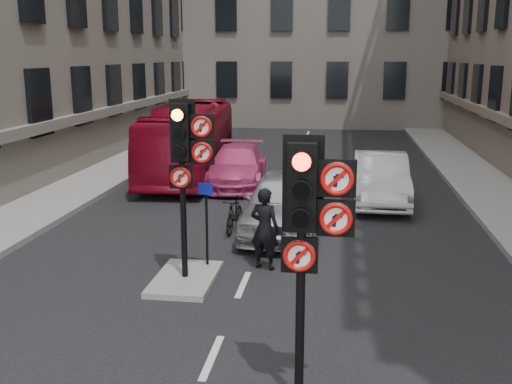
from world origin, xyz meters
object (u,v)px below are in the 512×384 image
(car_silver, at_px, (282,202))
(motorcyclist, at_px, (265,229))
(signal_far, at_px, (186,151))
(motorcycle, at_px, (234,214))
(car_white, at_px, (380,179))
(car_pink, at_px, (237,166))
(bus_red, at_px, (190,139))
(signal_near, at_px, (309,216))
(info_sign, at_px, (206,212))

(car_silver, distance_m, motorcyclist, 2.82)
(signal_far, xyz_separation_m, motorcycle, (0.30, 3.64, -2.24))
(car_white, height_order, motorcyclist, motorcyclist)
(car_pink, bearing_deg, car_silver, -72.95)
(signal_far, distance_m, car_pink, 9.53)
(bus_red, bearing_deg, signal_near, -74.88)
(car_silver, bearing_deg, car_pink, 113.37)
(motorcycle, height_order, info_sign, info_sign)
(signal_near, relative_size, car_white, 0.77)
(car_silver, height_order, info_sign, info_sign)
(signal_near, distance_m, signal_far, 4.77)
(signal_near, bearing_deg, motorcyclist, 103.23)
(bus_red, height_order, info_sign, bus_red)
(signal_far, bearing_deg, signal_near, -56.98)
(motorcyclist, bearing_deg, info_sign, 29.40)
(signal_far, bearing_deg, car_silver, 68.14)
(car_pink, relative_size, bus_red, 0.49)
(car_white, bearing_deg, car_silver, -126.76)
(signal_far, xyz_separation_m, car_white, (4.25, 7.39, -1.94))
(car_silver, relative_size, car_white, 0.99)
(signal_far, relative_size, bus_red, 0.37)
(signal_far, relative_size, motorcycle, 2.32)
(motorcycle, bearing_deg, car_pink, 103.73)
(car_silver, bearing_deg, bus_red, 122.41)
(signal_near, relative_size, motorcycle, 2.32)
(car_white, xyz_separation_m, info_sign, (-4.04, -6.65, 0.52))
(signal_near, distance_m, car_white, 11.65)
(bus_red, relative_size, motorcycle, 6.24)
(bus_red, relative_size, info_sign, 5.34)
(bus_red, xyz_separation_m, motorcycle, (3.04, -7.46, -0.88))
(car_silver, relative_size, motorcycle, 2.98)
(car_white, relative_size, motorcyclist, 2.57)
(car_silver, bearing_deg, signal_far, -109.92)
(car_white, bearing_deg, car_pink, 159.14)
(bus_red, bearing_deg, car_white, -32.31)
(info_sign, bearing_deg, signal_near, -60.84)
(signal_near, xyz_separation_m, bus_red, (-5.34, 15.10, -1.24))
(signal_near, height_order, motorcycle, signal_near)
(car_silver, bearing_deg, signal_near, -80.31)
(car_pink, bearing_deg, motorcycle, -85.26)
(car_silver, height_order, car_white, car_silver)
(car_white, bearing_deg, signal_far, -119.37)
(car_white, bearing_deg, motorcycle, -136.01)
(info_sign, bearing_deg, signal_far, -103.64)
(signal_far, height_order, motorcycle, signal_far)
(info_sign, bearing_deg, car_silver, 69.26)
(signal_far, bearing_deg, car_pink, 93.77)
(car_silver, distance_m, car_white, 4.48)
(bus_red, distance_m, info_sign, 10.78)
(signal_far, distance_m, info_sign, 1.62)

